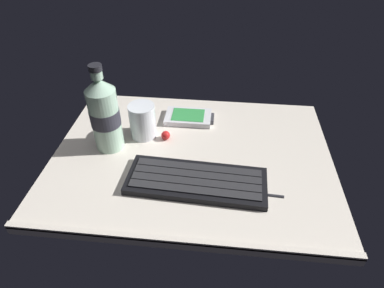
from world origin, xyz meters
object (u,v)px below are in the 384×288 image
object	(u,v)px
trackball_mouse	(166,135)
stylus_pen	(260,193)
juice_cup	(143,122)
handheld_device	(189,117)
water_bottle	(105,114)
keyboard	(196,181)

from	to	relation	value
trackball_mouse	stylus_pen	xyz separation A→B (cm)	(22.00, -16.00, -0.75)
juice_cup	stylus_pen	size ratio (longest dim) A/B	0.89
juice_cup	trackball_mouse	xyz separation A→B (cm)	(5.66, -1.11, -2.81)
trackball_mouse	stylus_pen	world-z (taller)	trackball_mouse
handheld_device	water_bottle	world-z (taller)	water_bottle
keyboard	water_bottle	world-z (taller)	water_bottle
juice_cup	keyboard	bearing A→B (deg)	-46.68
water_bottle	trackball_mouse	bearing A→B (deg)	17.06
handheld_device	juice_cup	world-z (taller)	juice_cup
keyboard	handheld_device	distance (cm)	23.63
keyboard	trackball_mouse	bearing A→B (deg)	121.84
juice_cup	water_bottle	bearing A→B (deg)	-144.58
water_bottle	trackball_mouse	xyz separation A→B (cm)	(12.70, 3.90, -7.91)
keyboard	juice_cup	distance (cm)	21.42
keyboard	juice_cup	xyz separation A→B (cm)	(-14.54, 15.42, 3.10)
water_bottle	handheld_device	bearing A→B (deg)	36.45
water_bottle	juice_cup	bearing A→B (deg)	35.42
handheld_device	stylus_pen	xyz separation A→B (cm)	(17.30, -24.95, -0.38)
keyboard	juice_cup	bearing A→B (deg)	133.32
handheld_device	water_bottle	xyz separation A→B (cm)	(-17.39, -12.85, 8.28)
handheld_device	stylus_pen	world-z (taller)	handheld_device
keyboard	stylus_pen	xyz separation A→B (cm)	(13.11, -1.69, -0.46)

